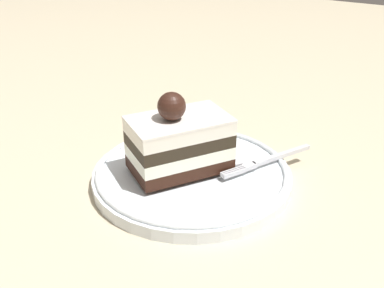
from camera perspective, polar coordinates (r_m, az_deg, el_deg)
ground_plane at (r=0.55m, az=2.54°, el=-4.20°), size 2.40×2.40×0.00m
dessert_plate at (r=0.54m, az=0.00°, el=-3.73°), size 0.23×0.23×0.02m
cake_slice at (r=0.52m, az=-1.60°, el=0.32°), size 0.13×0.11×0.09m
fork at (r=0.55m, az=8.84°, el=-2.06°), size 0.12×0.07×0.00m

